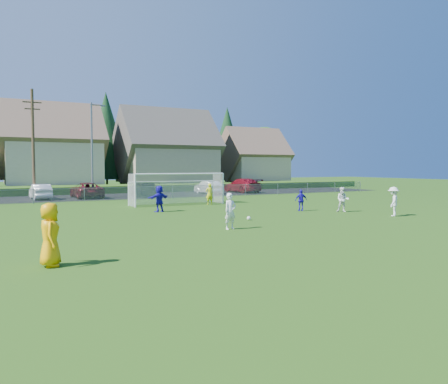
% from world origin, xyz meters
% --- Properties ---
extents(ground, '(160.00, 160.00, 0.00)m').
position_xyz_m(ground, '(0.00, 0.00, 0.00)').
color(ground, '#193D0C').
rests_on(ground, ground).
extents(asphalt_lot, '(60.00, 60.00, 0.00)m').
position_xyz_m(asphalt_lot, '(0.00, 27.50, 0.01)').
color(asphalt_lot, black).
rests_on(asphalt_lot, ground).
extents(grass_embankment, '(70.00, 6.00, 0.80)m').
position_xyz_m(grass_embankment, '(0.00, 35.00, 0.40)').
color(grass_embankment, '#1E420F').
rests_on(grass_embankment, ground).
extents(soccer_ball, '(0.22, 0.22, 0.22)m').
position_xyz_m(soccer_ball, '(-0.25, 4.57, 0.11)').
color(soccer_ball, white).
rests_on(soccer_ball, ground).
extents(referee, '(0.72, 1.01, 1.93)m').
position_xyz_m(referee, '(-11.45, -2.30, 0.97)').
color(referee, '#FFA905').
rests_on(referee, ground).
extents(player_white_a, '(0.70, 0.52, 1.74)m').
position_xyz_m(player_white_a, '(-2.91, 1.93, 0.87)').
color(player_white_a, white).
rests_on(player_white_a, ground).
extents(player_white_b, '(1.01, 1.01, 1.65)m').
position_xyz_m(player_white_b, '(7.49, 5.37, 0.82)').
color(player_white_b, white).
rests_on(player_white_b, ground).
extents(player_white_c, '(1.32, 1.19, 1.78)m').
position_xyz_m(player_white_c, '(8.52, 2.15, 0.89)').
color(player_white_c, white).
rests_on(player_white_c, ground).
extents(player_blue_a, '(0.92, 0.61, 1.46)m').
position_xyz_m(player_blue_a, '(5.51, 7.22, 0.73)').
color(player_blue_a, '#1D12AD').
rests_on(player_blue_a, ground).
extents(player_blue_b, '(1.71, 1.03, 1.76)m').
position_xyz_m(player_blue_b, '(-3.16, 11.21, 0.88)').
color(player_blue_b, '#1D12AD').
rests_on(player_blue_b, ground).
extents(goalkeeper, '(0.65, 0.46, 1.69)m').
position_xyz_m(goalkeeper, '(2.20, 14.55, 0.85)').
color(goalkeeper, yellow).
rests_on(goalkeeper, ground).
extents(car_b, '(1.71, 4.30, 1.39)m').
position_xyz_m(car_b, '(-9.01, 26.83, 0.70)').
color(car_b, white).
rests_on(car_b, ground).
extents(car_c, '(2.52, 5.29, 1.46)m').
position_xyz_m(car_c, '(-4.92, 26.75, 0.73)').
color(car_c, '#510912').
rests_on(car_c, ground).
extents(car_d, '(2.47, 5.39, 1.53)m').
position_xyz_m(car_d, '(0.61, 26.28, 0.76)').
color(car_d, black).
rests_on(car_d, ground).
extents(car_f, '(1.66, 4.36, 1.42)m').
position_xyz_m(car_f, '(8.08, 26.72, 0.71)').
color(car_f, white).
rests_on(car_f, ground).
extents(car_g, '(2.53, 5.70, 1.62)m').
position_xyz_m(car_g, '(12.70, 27.24, 0.81)').
color(car_g, maroon).
rests_on(car_g, ground).
extents(soccer_goal, '(7.42, 1.90, 2.50)m').
position_xyz_m(soccer_goal, '(0.00, 16.05, 1.63)').
color(soccer_goal, white).
rests_on(soccer_goal, ground).
extents(chainlink_fence, '(52.06, 0.06, 1.20)m').
position_xyz_m(chainlink_fence, '(0.00, 22.00, 0.63)').
color(chainlink_fence, gray).
rests_on(chainlink_fence, ground).
extents(streetlight, '(1.38, 0.18, 9.00)m').
position_xyz_m(streetlight, '(-4.45, 26.00, 4.84)').
color(streetlight, slate).
rests_on(streetlight, ground).
extents(utility_pole, '(1.60, 0.26, 10.00)m').
position_xyz_m(utility_pole, '(-9.50, 27.00, 5.15)').
color(utility_pole, '#473321').
rests_on(utility_pole, ground).
extents(houses_row, '(53.90, 11.45, 13.27)m').
position_xyz_m(houses_row, '(1.97, 42.46, 7.33)').
color(houses_row, tan).
rests_on(houses_row, ground).
extents(tree_row, '(65.98, 12.36, 13.80)m').
position_xyz_m(tree_row, '(1.04, 48.74, 6.91)').
color(tree_row, '#382616').
rests_on(tree_row, ground).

